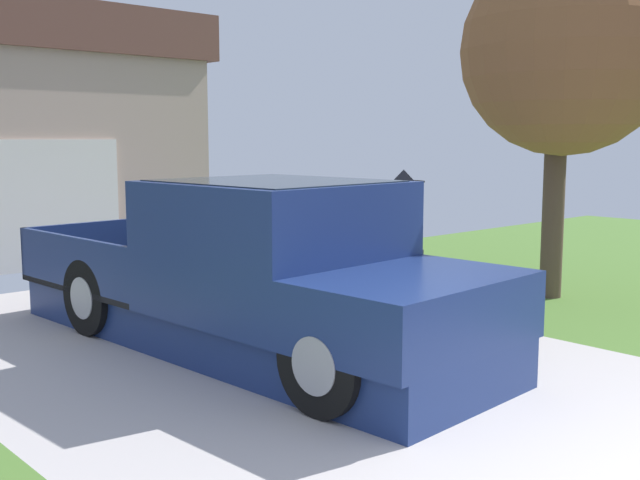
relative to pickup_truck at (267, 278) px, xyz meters
name	(u,v)px	position (x,y,z in m)	size (l,w,h in m)	color
pickup_truck	(267,278)	(0.00, 0.00, 0.00)	(2.26, 5.68, 1.66)	navy
person_with_hat	(403,242)	(1.56, -0.33, 0.23)	(0.53, 0.44, 1.72)	#333842
handbag	(402,324)	(1.38, -0.49, -0.59)	(0.31, 0.21, 0.44)	beige
front_yard_tree	(560,52)	(4.21, -0.51, 2.37)	(2.67, 2.75, 4.36)	brown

